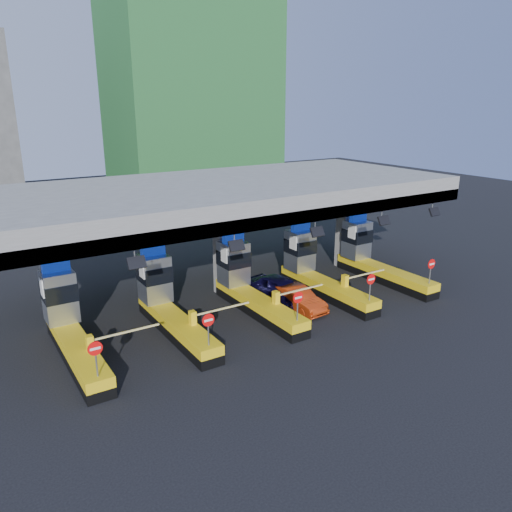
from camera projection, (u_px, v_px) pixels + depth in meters
ground at (249, 308)px, 29.15m from camera, size 120.00×120.00×0.00m
toll_canopy at (224, 197)px, 29.66m from camera, size 28.00×12.09×7.00m
toll_lane_far_left at (69, 324)px, 23.85m from camera, size 4.43×8.00×4.16m
toll_lane_left at (166, 302)px, 26.41m from camera, size 4.43×8.00×4.16m
toll_lane_center at (247, 284)px, 28.97m from camera, size 4.43×8.00×4.16m
toll_lane_right at (314, 270)px, 31.53m from camera, size 4.43×8.00×4.16m
toll_lane_far_right at (371, 257)px, 34.09m from camera, size 4.43×8.00×4.16m
bg_building_scaffold at (191, 79)px, 56.97m from camera, size 18.00×12.00×28.00m
van at (281, 289)px, 29.88m from camera, size 2.71×4.88×1.57m
red_car at (297, 298)px, 28.86m from camera, size 1.66×4.08×1.32m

